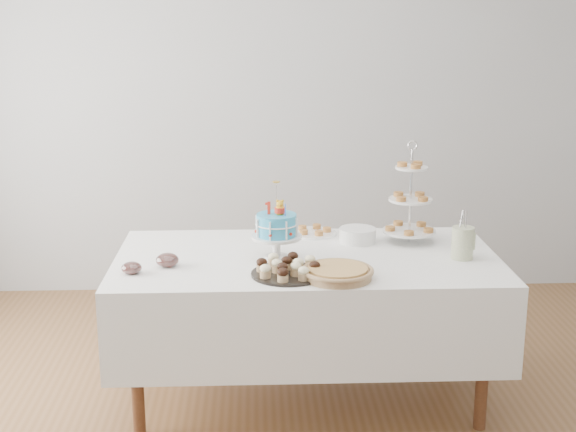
{
  "coord_description": "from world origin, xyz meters",
  "views": [
    {
      "loc": [
        -0.26,
        -3.54,
        1.98
      ],
      "look_at": [
        -0.1,
        0.3,
        0.98
      ],
      "focal_mm": 50.0,
      "sensor_mm": 36.0,
      "label": 1
    }
  ],
  "objects_px": {
    "pie": "(338,272)",
    "utensil_pitcher": "(463,242)",
    "tiered_stand": "(410,200)",
    "pastry_plate": "(314,231)",
    "table": "(307,299)",
    "cupcake_tray": "(288,267)",
    "plate_stack": "(358,235)",
    "jam_bowl_b": "(167,260)",
    "jam_bowl_a": "(132,268)",
    "birthday_cake": "(277,238)"
  },
  "relations": [
    {
      "from": "table",
      "to": "utensil_pitcher",
      "type": "distance_m",
      "value": 0.83
    },
    {
      "from": "cupcake_tray",
      "to": "jam_bowl_a",
      "type": "xyz_separation_m",
      "value": [
        -0.73,
        0.05,
        -0.01
      ]
    },
    {
      "from": "pie",
      "to": "pastry_plate",
      "type": "distance_m",
      "value": 0.75
    },
    {
      "from": "plate_stack",
      "to": "pastry_plate",
      "type": "bearing_deg",
      "value": 143.46
    },
    {
      "from": "jam_bowl_a",
      "to": "jam_bowl_b",
      "type": "bearing_deg",
      "value": 32.98
    },
    {
      "from": "tiered_stand",
      "to": "jam_bowl_b",
      "type": "xyz_separation_m",
      "value": [
        -1.24,
        -0.37,
        -0.2
      ]
    },
    {
      "from": "pie",
      "to": "utensil_pitcher",
      "type": "distance_m",
      "value": 0.71
    },
    {
      "from": "birthday_cake",
      "to": "tiered_stand",
      "type": "relative_size",
      "value": 0.71
    },
    {
      "from": "table",
      "to": "plate_stack",
      "type": "bearing_deg",
      "value": 39.61
    },
    {
      "from": "plate_stack",
      "to": "pastry_plate",
      "type": "xyz_separation_m",
      "value": [
        -0.22,
        0.16,
        -0.02
      ]
    },
    {
      "from": "tiered_stand",
      "to": "jam_bowl_b",
      "type": "bearing_deg",
      "value": -163.44
    },
    {
      "from": "cupcake_tray",
      "to": "pastry_plate",
      "type": "bearing_deg",
      "value": 76.13
    },
    {
      "from": "table",
      "to": "jam_bowl_b",
      "type": "distance_m",
      "value": 0.74
    },
    {
      "from": "jam_bowl_b",
      "to": "utensil_pitcher",
      "type": "xyz_separation_m",
      "value": [
        1.45,
        0.07,
        0.06
      ]
    },
    {
      "from": "table",
      "to": "jam_bowl_a",
      "type": "xyz_separation_m",
      "value": [
        -0.84,
        -0.24,
        0.25
      ]
    },
    {
      "from": "cupcake_tray",
      "to": "utensil_pitcher",
      "type": "xyz_separation_m",
      "value": [
        0.88,
        0.22,
        0.05
      ]
    },
    {
      "from": "birthday_cake",
      "to": "pie",
      "type": "distance_m",
      "value": 0.43
    },
    {
      "from": "pie",
      "to": "jam_bowl_b",
      "type": "distance_m",
      "value": 0.83
    },
    {
      "from": "table",
      "to": "birthday_cake",
      "type": "height_order",
      "value": "birthday_cake"
    },
    {
      "from": "birthday_cake",
      "to": "jam_bowl_a",
      "type": "xyz_separation_m",
      "value": [
        -0.69,
        -0.21,
        -0.08
      ]
    },
    {
      "from": "jam_bowl_b",
      "to": "birthday_cake",
      "type": "bearing_deg",
      "value": 11.7
    },
    {
      "from": "table",
      "to": "plate_stack",
      "type": "distance_m",
      "value": 0.46
    },
    {
      "from": "table",
      "to": "pastry_plate",
      "type": "distance_m",
      "value": 0.47
    },
    {
      "from": "plate_stack",
      "to": "jam_bowl_b",
      "type": "relative_size",
      "value": 1.77
    },
    {
      "from": "plate_stack",
      "to": "utensil_pitcher",
      "type": "distance_m",
      "value": 0.58
    },
    {
      "from": "cupcake_tray",
      "to": "pastry_plate",
      "type": "relative_size",
      "value": 1.39
    },
    {
      "from": "cupcake_tray",
      "to": "tiered_stand",
      "type": "relative_size",
      "value": 0.64
    },
    {
      "from": "birthday_cake",
      "to": "jam_bowl_b",
      "type": "bearing_deg",
      "value": -149.33
    },
    {
      "from": "cupcake_tray",
      "to": "plate_stack",
      "type": "xyz_separation_m",
      "value": [
        0.39,
        0.53,
        -0.0
      ]
    },
    {
      "from": "tiered_stand",
      "to": "pastry_plate",
      "type": "height_order",
      "value": "tiered_stand"
    },
    {
      "from": "jam_bowl_a",
      "to": "jam_bowl_b",
      "type": "xyz_separation_m",
      "value": [
        0.16,
        0.1,
        0.0
      ]
    },
    {
      "from": "jam_bowl_a",
      "to": "jam_bowl_b",
      "type": "height_order",
      "value": "jam_bowl_b"
    },
    {
      "from": "utensil_pitcher",
      "to": "pastry_plate",
      "type": "bearing_deg",
      "value": 167.83
    },
    {
      "from": "table",
      "to": "tiered_stand",
      "type": "bearing_deg",
      "value": 22.54
    },
    {
      "from": "table",
      "to": "pastry_plate",
      "type": "relative_size",
      "value": 7.68
    },
    {
      "from": "pastry_plate",
      "to": "tiered_stand",
      "type": "bearing_deg",
      "value": -18.6
    },
    {
      "from": "jam_bowl_b",
      "to": "cupcake_tray",
      "type": "bearing_deg",
      "value": -15.08
    },
    {
      "from": "pie",
      "to": "tiered_stand",
      "type": "xyz_separation_m",
      "value": [
        0.44,
        0.58,
        0.2
      ]
    },
    {
      "from": "tiered_stand",
      "to": "pastry_plate",
      "type": "xyz_separation_m",
      "value": [
        -0.5,
        0.17,
        -0.21
      ]
    },
    {
      "from": "cupcake_tray",
      "to": "pie",
      "type": "xyz_separation_m",
      "value": [
        0.23,
        -0.06,
        -0.01
      ]
    },
    {
      "from": "birthday_cake",
      "to": "pastry_plate",
      "type": "height_order",
      "value": "birthday_cake"
    },
    {
      "from": "pie",
      "to": "tiered_stand",
      "type": "height_order",
      "value": "tiered_stand"
    },
    {
      "from": "table",
      "to": "plate_stack",
      "type": "relative_size",
      "value": 9.8
    },
    {
      "from": "table",
      "to": "cupcake_tray",
      "type": "bearing_deg",
      "value": -110.1
    },
    {
      "from": "plate_stack",
      "to": "pastry_plate",
      "type": "height_order",
      "value": "plate_stack"
    },
    {
      "from": "pastry_plate",
      "to": "jam_bowl_b",
      "type": "bearing_deg",
      "value": -144.3
    },
    {
      "from": "table",
      "to": "tiered_stand",
      "type": "relative_size",
      "value": 3.52
    },
    {
      "from": "tiered_stand",
      "to": "utensil_pitcher",
      "type": "bearing_deg",
      "value": -55.68
    },
    {
      "from": "jam_bowl_a",
      "to": "utensil_pitcher",
      "type": "relative_size",
      "value": 0.39
    },
    {
      "from": "birthday_cake",
      "to": "utensil_pitcher",
      "type": "distance_m",
      "value": 0.92
    }
  ]
}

